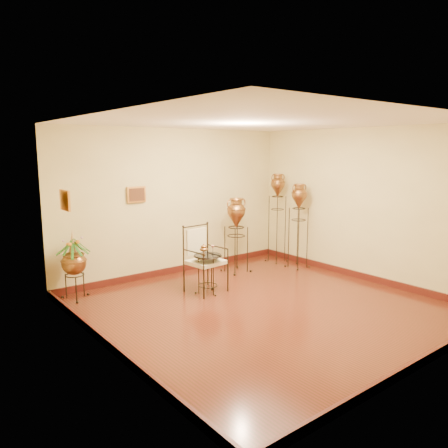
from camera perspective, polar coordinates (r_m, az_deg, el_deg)
ground at (r=6.89m, az=5.12°, el=-10.71°), size 5.00×5.00×0.00m
room_shell at (r=6.50m, az=5.27°, el=3.77°), size 5.02×5.02×2.81m
amphora_tall at (r=9.42m, az=6.96°, el=0.93°), size 0.50×0.50×1.92m
amphora_mid at (r=9.02m, az=9.69°, el=-0.15°), size 0.48×0.48×1.75m
amphora_short at (r=8.59m, az=1.60°, el=-1.43°), size 0.48×0.48×1.50m
planter_urn at (r=7.43m, az=-19.02°, el=-4.46°), size 0.78×0.78×1.17m
armchair at (r=7.41m, az=-2.39°, el=-4.62°), size 0.70×0.66×1.13m
side_table at (r=7.39m, az=-2.13°, el=-6.44°), size 0.60×0.60×0.84m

